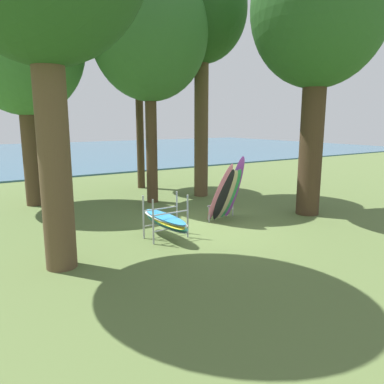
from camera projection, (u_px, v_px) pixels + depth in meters
ground_plane at (215, 227)px, 11.62m from camera, size 80.00×80.00×0.00m
lake_water at (32, 154)px, 37.04m from camera, size 80.00×36.00×0.10m
tree_foreground_right at (319, 11)px, 11.96m from camera, size 4.51×4.51×9.55m
tree_mid_behind at (22, 45)px, 13.49m from camera, size 4.55×4.55×8.73m
tree_far_left_back at (202, 14)px, 15.04m from camera, size 3.73×3.73×9.95m
tree_far_right_back at (149, 33)px, 13.94m from camera, size 4.51×4.51×9.23m
tree_deep_back at (138, 44)px, 17.12m from camera, size 3.51×3.51×8.93m
leaning_board_pile at (227, 193)px, 12.13m from camera, size 1.46×1.17×2.18m
board_storage_rack at (166, 220)px, 10.40m from camera, size 1.15×2.13×1.25m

